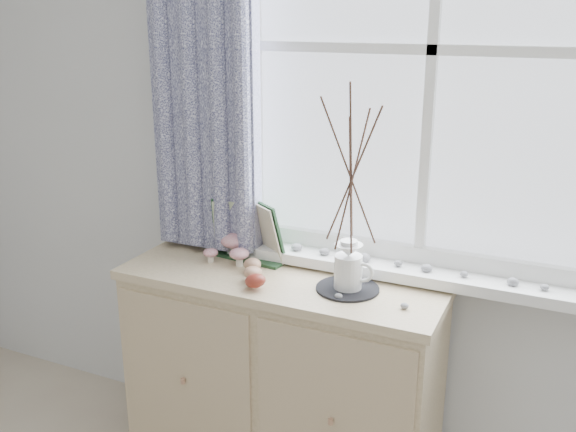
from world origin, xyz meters
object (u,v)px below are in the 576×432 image
Objects in this scene: botanical_book at (245,231)px; toadstool_cluster at (233,245)px; sideboard at (281,378)px; twig_pitcher at (351,172)px.

botanical_book is 1.87× the size of toadstool_cluster.
sideboard is 1.64× the size of twig_pitcher.
botanical_book reaches higher than sideboard.
twig_pitcher reaches higher than sideboard.
twig_pitcher is (0.50, -0.08, 0.36)m from toadstool_cluster.
botanical_book is (-0.19, 0.08, 0.55)m from sideboard.
twig_pitcher is (0.45, -0.09, 0.30)m from botanical_book.
sideboard is 3.44× the size of botanical_book.
twig_pitcher reaches higher than botanical_book.
botanical_book is at bearing 157.26° from sideboard.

